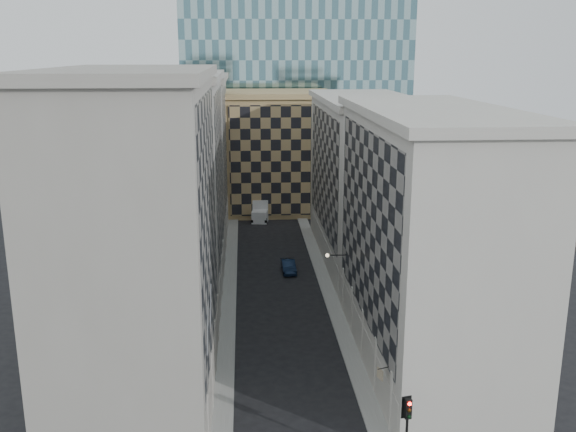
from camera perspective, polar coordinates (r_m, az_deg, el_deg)
name	(u,v)px	position (r m, az deg, el deg)	size (l,w,h in m)	color
sidewalk_west	(229,296)	(67.63, -5.26, -7.05)	(1.50, 100.00, 0.15)	gray
sidewalk_east	(329,293)	(68.17, 3.67, -6.84)	(1.50, 100.00, 0.15)	gray
bldg_left_a	(140,241)	(46.40, -13.02, -2.14)	(10.80, 22.80, 23.70)	gray
bldg_left_b	(173,185)	(67.71, -10.20, 2.74)	(10.80, 22.80, 22.70)	gray
bldg_left_c	(190,156)	(89.35, -8.72, 5.28)	(10.80, 22.80, 21.70)	gray
bldg_right_a	(426,239)	(52.08, 12.18, -2.01)	(10.80, 26.80, 20.70)	beige
bldg_right_b	(364,179)	(77.75, 6.75, 3.26)	(10.80, 28.80, 19.70)	beige
tan_block	(278,151)	(102.14, -0.87, 5.78)	(16.80, 14.80, 18.80)	tan
church_tower	(262,38)	(115.02, -2.33, 15.49)	(7.20, 7.20, 51.50)	#2E2A24
flagpoles_left	(209,317)	(42.46, -7.03, -8.93)	(0.10, 6.33, 2.33)	gray
bracket_lamp	(329,255)	(60.40, 3.68, -3.51)	(1.98, 0.36, 0.36)	black
traffic_light	(407,419)	(40.27, 10.56, -17.34)	(0.62, 0.58, 4.98)	black
box_truck	(261,210)	(97.36, -2.42, 0.50)	(3.04, 5.96, 3.13)	white
dark_car	(288,266)	(74.29, 0.04, -4.47)	(1.51, 4.34, 1.43)	#0D1B32
shop_sign	(380,374)	(44.63, 8.21, -13.69)	(0.82, 0.72, 0.83)	black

